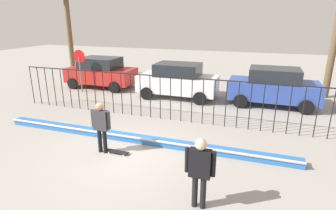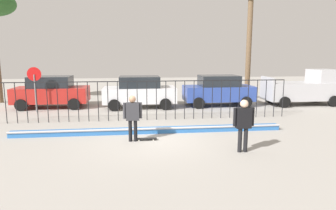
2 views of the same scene
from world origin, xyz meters
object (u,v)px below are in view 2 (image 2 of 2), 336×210
at_px(skateboarder, 133,114).
at_px(parked_car_blue, 218,90).
at_px(camera_operator, 244,121).
at_px(parked_car_white, 140,92).
at_px(stop_sign, 35,83).
at_px(parked_car_red, 51,92).
at_px(pickup_truck, 305,88).
at_px(skateboard, 146,139).

bearing_deg(skateboarder, parked_car_blue, 35.88).
relative_size(skateboarder, camera_operator, 0.98).
bearing_deg(parked_car_white, stop_sign, -172.38).
bearing_deg(parked_car_white, parked_car_red, 173.37).
bearing_deg(pickup_truck, skateboard, -144.71).
relative_size(parked_car_white, pickup_truck, 0.91).
xyz_separation_m(skateboarder, parked_car_red, (-4.86, 7.69, -0.06)).
bearing_deg(skateboard, parked_car_red, 146.09).
height_order(skateboarder, pickup_truck, pickup_truck).
distance_m(camera_operator, stop_sign, 11.99).
distance_m(skateboard, parked_car_blue, 8.69).
bearing_deg(stop_sign, skateboard, -46.97).
bearing_deg(parked_car_white, skateboard, -89.03).
distance_m(pickup_truck, stop_sign, 16.30).
bearing_deg(camera_operator, parked_car_red, -42.85).
bearing_deg(parked_car_blue, pickup_truck, -4.53).
xyz_separation_m(camera_operator, parked_car_white, (-3.18, 8.69, -0.08)).
bearing_deg(parked_car_white, skateboarder, -92.97).
bearing_deg(stop_sign, parked_car_blue, 4.79).
height_order(skateboard, parked_car_red, parked_car_red).
height_order(parked_car_white, parked_car_blue, same).
distance_m(skateboarder, skateboard, 1.09).
bearing_deg(skateboard, parked_car_white, 111.63).
relative_size(skateboard, pickup_truck, 0.17).
xyz_separation_m(skateboard, camera_operator, (3.11, -1.72, 0.99)).
height_order(skateboarder, parked_car_red, parked_car_red).
relative_size(skateboarder, skateboard, 2.15).
xyz_separation_m(skateboarder, skateboard, (0.48, 0.06, -0.97)).
distance_m(camera_operator, parked_car_blue, 9.03).
xyz_separation_m(parked_car_white, parked_car_blue, (4.92, 0.17, 0.00)).
xyz_separation_m(skateboard, stop_sign, (-5.83, 6.25, 1.56)).
bearing_deg(skateboard, stop_sign, 154.11).
relative_size(skateboarder, stop_sign, 0.69).
bearing_deg(parked_car_red, camera_operator, -43.31).
relative_size(skateboard, parked_car_red, 0.19).
bearing_deg(pickup_truck, parked_car_white, -178.64).
xyz_separation_m(skateboard, parked_car_blue, (4.86, 7.15, 0.91)).
height_order(skateboarder, parked_car_white, parked_car_white).
height_order(parked_car_white, pickup_truck, pickup_truck).
height_order(camera_operator, parked_car_white, parked_car_white).
xyz_separation_m(skateboard, parked_car_white, (-0.07, 6.98, 0.91)).
xyz_separation_m(skateboarder, stop_sign, (-5.35, 6.31, 0.59)).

